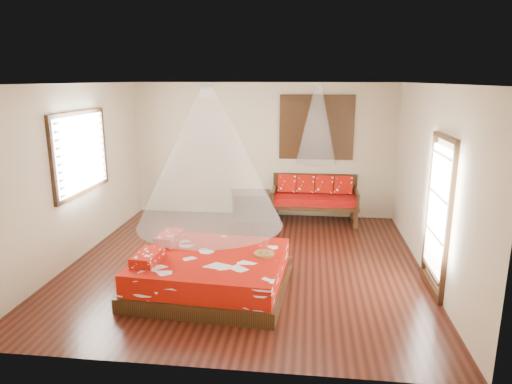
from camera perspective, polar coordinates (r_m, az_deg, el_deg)
room at (r=6.97m, az=-1.41°, el=1.81°), size 5.54×5.54×2.84m
bed at (r=6.48m, az=-5.72°, el=-9.91°), size 2.18×1.99×0.64m
daybed at (r=9.42m, az=7.33°, el=-0.58°), size 1.74×0.77×0.94m
storage_chest at (r=9.62m, az=-0.59°, el=-1.61°), size 0.93×0.76×0.56m
shutter_panel at (r=9.51m, az=7.58°, el=8.01°), size 1.52×0.06×1.32m
window_left at (r=7.94m, az=-21.02°, el=4.59°), size 0.10×1.74×1.34m
glazed_door at (r=6.63m, az=21.75°, el=-2.78°), size 0.08×1.02×2.16m
wine_tray at (r=6.34m, az=0.99°, el=-7.35°), size 0.29×0.29×0.23m
mosquito_net_main at (r=6.01m, az=-5.92°, el=4.15°), size 1.96×1.96×1.80m
mosquito_net_daybed at (r=9.03m, az=7.63°, el=8.34°), size 0.78×0.78×1.50m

